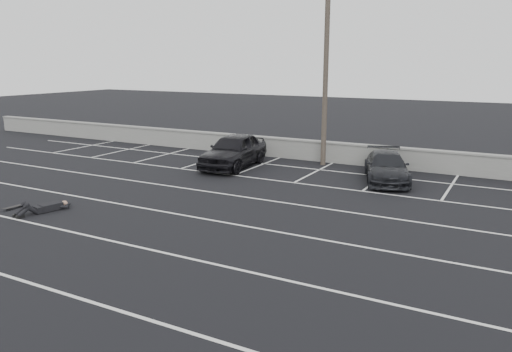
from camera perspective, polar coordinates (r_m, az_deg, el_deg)
The scene contains 8 objects.
ground at distance 14.64m, azimuth -14.18°, elevation -7.68°, with size 120.00×120.00×0.00m, color black.
seawall at distance 26.16m, azimuth 6.86°, elevation 2.93°, with size 50.00×0.45×1.06m.
stall_lines at distance 17.98m, azimuth -4.88°, elevation -3.43°, with size 36.00×20.05×0.01m.
car_left at distance 24.40m, azimuth -2.57°, elevation 2.94°, with size 1.94×4.82×1.64m, color black.
car_right at distance 22.22m, azimuth 14.70°, elevation 1.01°, with size 1.75×4.31×1.25m, color black.
utility_pole at distance 24.76m, azimuth 7.99°, elevation 12.09°, with size 1.25×0.25×9.36m.
person at distance 18.77m, azimuth -22.42°, elevation -2.93°, with size 1.46×2.54×0.48m, color black, non-canonical shape.
skateboard at distance 19.55m, azimuth -25.88°, elevation -3.17°, with size 0.23×0.71×0.08m.
Camera 1 is at (9.45, -9.97, 5.06)m, focal length 35.00 mm.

